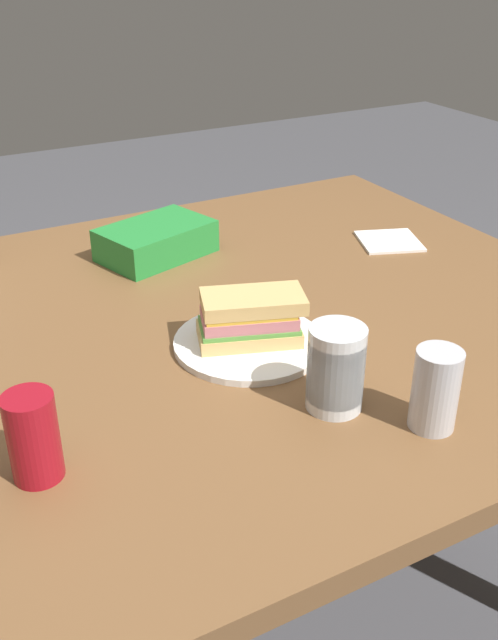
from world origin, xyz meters
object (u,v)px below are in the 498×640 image
soda_can_silver (435,390)px  plastic_cup_stack (336,368)px  chip_bag (157,241)px  paper_plate (249,343)px  dining_table (224,355)px  soda_can_red (33,437)px  sandwich (251,318)px

soda_can_silver → plastic_cup_stack: bearing=131.7°
chip_bag → plastic_cup_stack: plastic_cup_stack is taller
plastic_cup_stack → soda_can_silver: plastic_cup_stack is taller
paper_plate → chip_bag: size_ratio=1.11×
dining_table → soda_can_red: soda_can_red is taller
soda_can_silver → paper_plate: bearing=110.7°
dining_table → chip_bag: (0.00, 0.32, 0.12)m
paper_plate → sandwich: sandwich is taller
dining_table → paper_plate: (-0.01, -0.11, 0.09)m
soda_can_red → plastic_cup_stack: plastic_cup_stack is taller
dining_table → plastic_cup_stack: bearing=-86.9°
sandwich → soda_can_silver: size_ratio=1.67×
dining_table → sandwich: bearing=-92.3°
dining_table → paper_plate: bearing=-94.4°
sandwich → soda_can_silver: 0.34m
chip_bag → sandwich: bearing=-107.9°
dining_table → soda_can_silver: 0.47m
dining_table → sandwich: sandwich is taller
paper_plate → chip_bag: (0.01, 0.43, 0.03)m
paper_plate → soda_can_red: (-0.40, -0.16, 0.05)m
paper_plate → soda_can_red: size_ratio=2.10×
soda_can_red → dining_table: bearing=34.1°
soda_can_red → chip_bag: size_ratio=0.53×
sandwich → chip_bag: sandwich is taller
paper_plate → sandwich: 0.05m
plastic_cup_stack → soda_can_red: bearing=172.9°
dining_table → soda_can_red: size_ratio=11.80×
sandwich → chip_bag: (0.01, 0.43, -0.02)m
soda_can_red → plastic_cup_stack: size_ratio=0.93×
soda_can_red → plastic_cup_stack: (0.42, -0.05, 0.00)m
soda_can_red → soda_can_silver: size_ratio=1.00×
chip_bag → plastic_cup_stack: 0.65m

